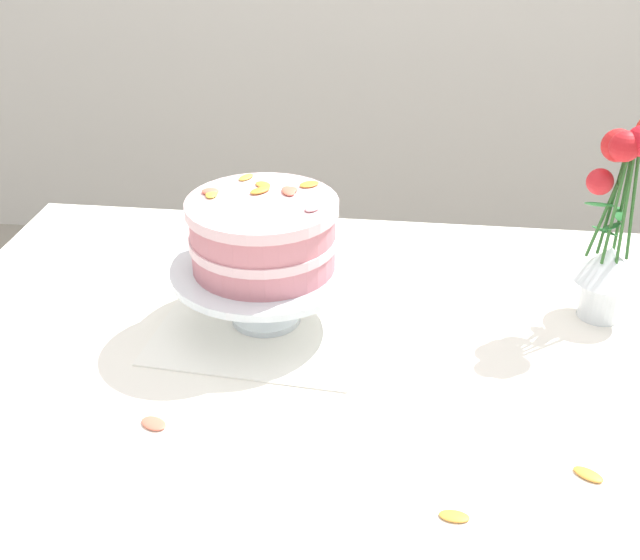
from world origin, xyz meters
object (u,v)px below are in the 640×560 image
(cake_stand, at_px, (265,276))
(layer_cake, at_px, (263,234))
(flower_vase, at_px, (615,230))
(dining_table, at_px, (357,425))

(cake_stand, height_order, layer_cake, layer_cake)
(cake_stand, distance_m, flower_vase, 0.54)
(flower_vase, bearing_deg, cake_stand, -171.17)
(dining_table, xyz_separation_m, layer_cake, (-0.16, 0.13, 0.25))
(cake_stand, distance_m, layer_cake, 0.07)
(dining_table, distance_m, flower_vase, 0.49)
(layer_cake, distance_m, flower_vase, 0.54)
(flower_vase, bearing_deg, dining_table, -150.56)
(layer_cake, bearing_deg, flower_vase, 8.81)
(cake_stand, xyz_separation_m, flower_vase, (0.53, 0.08, 0.07))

